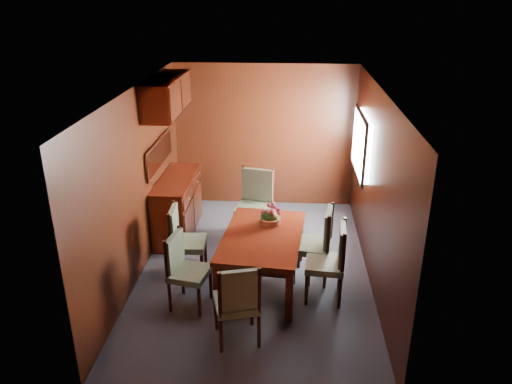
# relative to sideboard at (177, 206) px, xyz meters

# --- Properties ---
(ground) EXTENTS (4.50, 4.50, 0.00)m
(ground) POSITION_rel_sideboard_xyz_m (1.25, -1.00, -0.45)
(ground) COLOR #39404E
(ground) RESTS_ON ground
(room_shell) EXTENTS (3.06, 4.52, 2.41)m
(room_shell) POSITION_rel_sideboard_xyz_m (1.15, -0.67, 1.18)
(room_shell) COLOR black
(room_shell) RESTS_ON ground
(sideboard) EXTENTS (0.48, 1.40, 0.90)m
(sideboard) POSITION_rel_sideboard_xyz_m (0.00, 0.00, 0.00)
(sideboard) COLOR #390F07
(sideboard) RESTS_ON ground
(dining_table) EXTENTS (1.09, 1.60, 0.71)m
(dining_table) POSITION_rel_sideboard_xyz_m (1.37, -1.36, 0.16)
(dining_table) COLOR #390F07
(dining_table) RESTS_ON ground
(chair_left_near) EXTENTS (0.50, 0.51, 0.93)m
(chair_left_near) POSITION_rel_sideboard_xyz_m (0.47, -1.84, 0.07)
(chair_left_near) COLOR black
(chair_left_near) RESTS_ON ground
(chair_left_far) EXTENTS (0.46, 0.48, 0.96)m
(chair_left_far) POSITION_rel_sideboard_xyz_m (0.32, -1.16, 0.08)
(chair_left_far) COLOR black
(chair_left_far) RESTS_ON ground
(chair_right_near) EXTENTS (0.49, 0.51, 0.99)m
(chair_right_near) POSITION_rel_sideboard_xyz_m (2.20, -1.59, 0.10)
(chair_right_near) COLOR black
(chair_right_near) RESTS_ON ground
(chair_right_far) EXTENTS (0.53, 0.55, 1.01)m
(chair_right_far) POSITION_rel_sideboard_xyz_m (2.07, -1.17, 0.11)
(chair_right_far) COLOR black
(chair_right_far) RESTS_ON ground
(chair_head) EXTENTS (0.56, 0.55, 0.97)m
(chair_head) POSITION_rel_sideboard_xyz_m (1.18, -2.50, 0.09)
(chair_head) COLOR black
(chair_head) RESTS_ON ground
(chair_foot) EXTENTS (0.59, 0.58, 1.08)m
(chair_foot) POSITION_rel_sideboard_xyz_m (1.19, -0.06, 0.15)
(chair_foot) COLOR black
(chair_foot) RESTS_ON ground
(flower_centerpiece) EXTENTS (0.28, 0.28, 0.28)m
(flower_centerpiece) POSITION_rel_sideboard_xyz_m (1.45, -1.04, 0.39)
(flower_centerpiece) COLOR #A34B31
(flower_centerpiece) RESTS_ON dining_table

